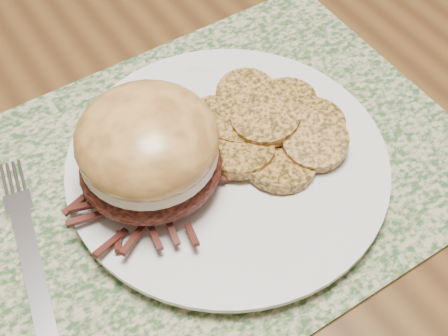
# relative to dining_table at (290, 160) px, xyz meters

# --- Properties ---
(dining_table) EXTENTS (1.50, 0.90, 0.75)m
(dining_table) POSITION_rel_dining_table_xyz_m (0.00, 0.00, 0.00)
(dining_table) COLOR brown
(dining_table) RESTS_ON ground
(placemat) EXTENTS (0.45, 0.33, 0.00)m
(placemat) POSITION_rel_dining_table_xyz_m (-0.11, -0.02, 0.08)
(placemat) COLOR #32532A
(placemat) RESTS_ON dining_table
(dinner_plate) EXTENTS (0.26, 0.26, 0.02)m
(dinner_plate) POSITION_rel_dining_table_xyz_m (-0.10, -0.03, 0.09)
(dinner_plate) COLOR white
(dinner_plate) RESTS_ON placemat
(pork_sandwich) EXTENTS (0.14, 0.13, 0.09)m
(pork_sandwich) POSITION_rel_dining_table_xyz_m (-0.16, -0.02, 0.14)
(pork_sandwich) COLOR black
(pork_sandwich) RESTS_ON dinner_plate
(roasted_potatoes) EXTENTS (0.15, 0.15, 0.03)m
(roasted_potatoes) POSITION_rel_dining_table_xyz_m (-0.05, -0.02, 0.11)
(roasted_potatoes) COLOR #B97A36
(roasted_potatoes) RESTS_ON dinner_plate
(fork) EXTENTS (0.06, 0.19, 0.00)m
(fork) POSITION_rel_dining_table_xyz_m (-0.27, -0.01, 0.09)
(fork) COLOR silver
(fork) RESTS_ON placemat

